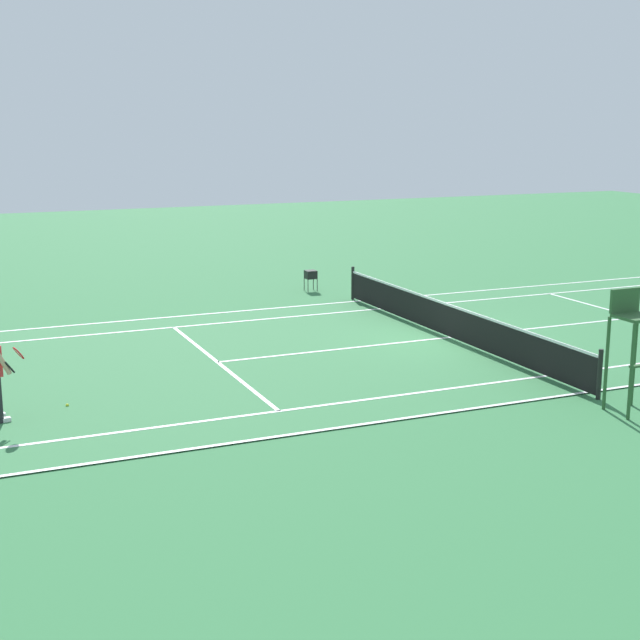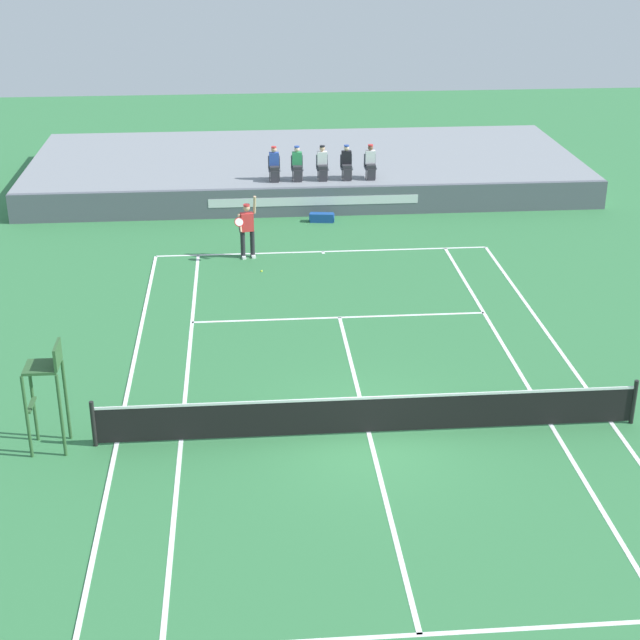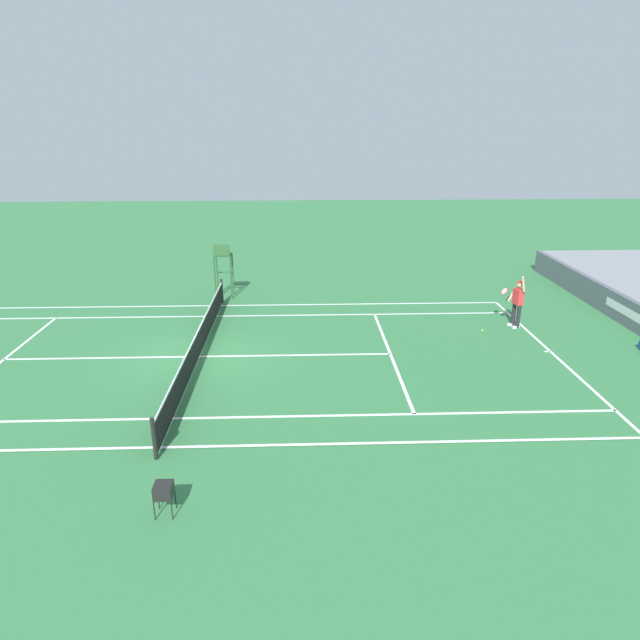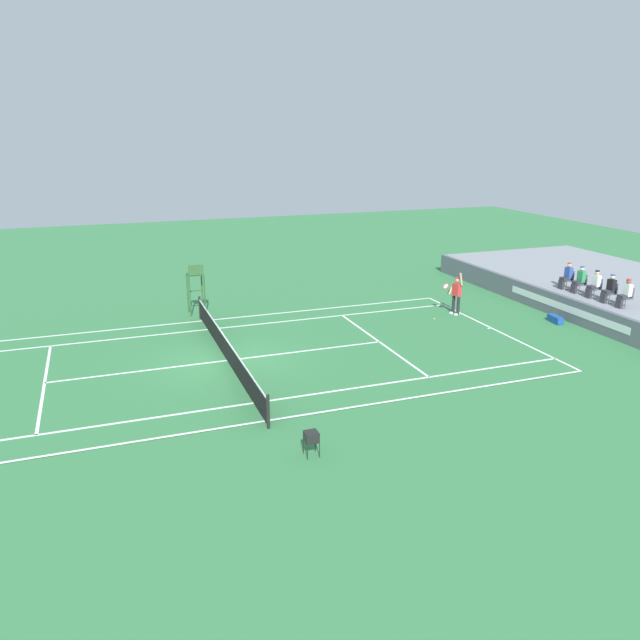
{
  "view_description": "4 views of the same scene",
  "coord_description": "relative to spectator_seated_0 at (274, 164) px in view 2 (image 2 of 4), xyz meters",
  "views": [
    {
      "loc": [
        -20.34,
        12.54,
        5.66
      ],
      "look_at": [
        -0.74,
        4.05,
        1.0
      ],
      "focal_mm": 51.34,
      "sensor_mm": 36.0,
      "label": 1
    },
    {
      "loc": [
        -2.61,
        -18.54,
        10.94
      ],
      "look_at": [
        -0.74,
        4.05,
        1.0
      ],
      "focal_mm": 54.86,
      "sensor_mm": 36.0,
      "label": 2
    },
    {
      "loc": [
        17.08,
        3.4,
        7.34
      ],
      "look_at": [
        -0.74,
        4.05,
        1.0
      ],
      "focal_mm": 31.04,
      "sensor_mm": 36.0,
      "label": 3
    },
    {
      "loc": [
        21.96,
        -4.23,
        8.36
      ],
      "look_at": [
        -0.74,
        4.05,
        1.0
      ],
      "focal_mm": 34.75,
      "sensor_mm": 36.0,
      "label": 4
    }
  ],
  "objects": [
    {
      "name": "ground_plane",
      "position": [
        1.38,
        -16.99,
        -1.68
      ],
      "size": [
        80.0,
        80.0,
        0.0
      ],
      "primitive_type": "plane",
      "color": "#337542"
    },
    {
      "name": "court",
      "position": [
        1.38,
        -16.99,
        -1.67
      ],
      "size": [
        11.08,
        23.88,
        0.03
      ],
      "color": "#337542",
      "rests_on": "ground"
    },
    {
      "name": "net",
      "position": [
        1.38,
        -16.99,
        -1.16
      ],
      "size": [
        11.98,
        0.1,
        1.07
      ],
      "color": "black",
      "rests_on": "ground"
    },
    {
      "name": "barrier_wall",
      "position": [
        1.38,
        -1.07,
        -1.15
      ],
      "size": [
        21.98,
        0.25,
        1.07
      ],
      "color": "#565B66",
      "rests_on": "ground"
    },
    {
      "name": "bleacher_platform",
      "position": [
        1.38,
        3.76,
        -1.15
      ],
      "size": [
        21.98,
        9.4,
        1.07
      ],
      "primitive_type": "cube",
      "color": "gray",
      "rests_on": "ground"
    },
    {
      "name": "spectator_seated_0",
      "position": [
        0.0,
        0.0,
        0.0
      ],
      "size": [
        0.44,
        0.6,
        1.27
      ],
      "color": "#474C56",
      "rests_on": "bleacher_platform"
    },
    {
      "name": "spectator_seated_1",
      "position": [
        0.85,
        0.0,
        0.0
      ],
      "size": [
        0.44,
        0.6,
        1.27
      ],
      "color": "#474C56",
      "rests_on": "bleacher_platform"
    },
    {
      "name": "spectator_seated_2",
      "position": [
        1.8,
        0.0,
        0.0
      ],
      "size": [
        0.44,
        0.6,
        1.27
      ],
      "color": "#474C56",
      "rests_on": "bleacher_platform"
    },
    {
      "name": "spectator_seated_3",
      "position": [
        2.71,
        0.0,
        0.0
      ],
      "size": [
        0.44,
        0.6,
        1.27
      ],
      "color": "#474C56",
      "rests_on": "bleacher_platform"
    },
    {
      "name": "spectator_seated_4",
      "position": [
        3.6,
        0.0,
        0.0
      ],
      "size": [
        0.44,
        0.6,
        1.27
      ],
      "color": "#474C56",
      "rests_on": "bleacher_platform"
    },
    {
      "name": "tennis_player",
      "position": [
        -1.1,
        -5.43,
        -0.69
      ],
      "size": [
        0.74,
        0.74,
        2.08
      ],
      "color": "#232328",
      "rests_on": "ground"
    },
    {
      "name": "tennis_ball",
      "position": [
        -0.7,
        -6.78,
        -1.65
      ],
      "size": [
        0.07,
        0.07,
        0.07
      ],
      "primitive_type": "sphere",
      "color": "#D1E533",
      "rests_on": "ground"
    },
    {
      "name": "umpire_chair",
      "position": [
        -5.42,
        -16.99,
        -0.12
      ],
      "size": [
        0.77,
        0.77,
        2.44
      ],
      "color": "#2D562D",
      "rests_on": "ground"
    },
    {
      "name": "equipment_bag",
      "position": [
        1.62,
        -1.84,
        -1.52
      ],
      "size": [
        0.94,
        0.44,
        0.32
      ],
      "color": "#194799",
      "rests_on": "ground"
    }
  ]
}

